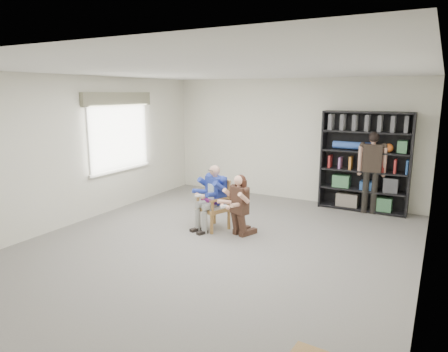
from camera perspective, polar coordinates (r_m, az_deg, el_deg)
The scene contains 8 objects.
room_shell at distance 6.27m, azimuth -1.03°, elevation 1.97°, with size 6.00×7.00×2.80m, color silver, non-canonical shape.
floor at distance 6.66m, azimuth -0.98°, elevation -9.99°, with size 6.00×7.00×0.01m, color slate.
window_left at distance 8.80m, azimuth -14.69°, elevation 5.93°, with size 0.16×2.00×1.75m, color silver, non-canonical shape.
armchair at distance 7.34m, azimuth -1.59°, elevation -4.10°, with size 0.54×0.52×0.92m, color olive, non-canonical shape.
seated_man at distance 7.30m, azimuth -1.60°, elevation -3.05°, with size 0.52×0.72×1.20m, color navy, non-canonical shape.
kneeling_woman at distance 6.95m, azimuth 2.05°, elevation -4.27°, with size 0.46×0.74×1.10m, color #37251B, non-canonical shape.
bookshelf at distance 8.87m, azimuth 19.46°, elevation 1.90°, with size 1.80×0.38×2.10m, color black, non-canonical shape.
standing_man at distance 8.74m, azimuth 20.29°, elevation 0.39°, with size 0.53×0.29×1.71m, color #2C231D, non-canonical shape.
Camera 1 is at (3.07, -5.37, 2.47)m, focal length 32.00 mm.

